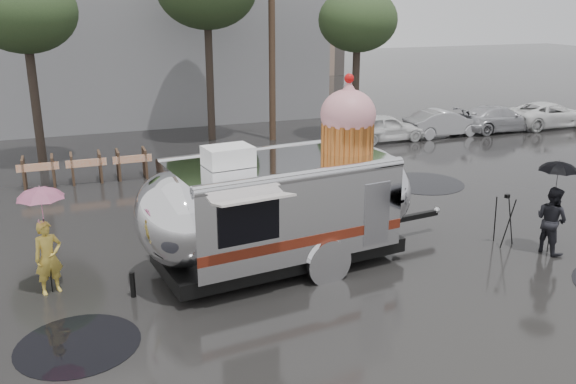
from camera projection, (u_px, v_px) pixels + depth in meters
name	position (u px, v px, depth m)	size (l,w,h in m)	color
ground	(371.00, 276.00, 13.64)	(120.00, 120.00, 0.00)	black
puddles	(488.00, 256.00, 14.70)	(14.41, 11.58, 0.01)	black
utility_pole	(272.00, 32.00, 25.60)	(1.60, 0.28, 9.00)	#473323
tree_left	(24.00, 13.00, 21.28)	(3.64, 3.64, 6.95)	#382D26
tree_right	(358.00, 21.00, 25.74)	(3.36, 3.36, 6.42)	#382D26
barricade_row	(86.00, 167.00, 20.54)	(4.30, 0.80, 1.00)	#473323
parked_cars	(477.00, 118.00, 28.07)	(13.20, 1.90, 1.50)	silver
airstream_trailer	(284.00, 202.00, 13.78)	(8.16, 3.73, 4.42)	silver
person_left	(48.00, 257.00, 12.66)	(0.57, 0.38, 1.59)	gold
umbrella_pink	(42.00, 205.00, 12.31)	(1.18, 1.18, 2.35)	pink
person_right	(551.00, 220.00, 14.71)	(0.80, 0.44, 1.66)	black
umbrella_black	(558.00, 176.00, 14.38)	(1.13, 1.13, 2.32)	black
tripod	(505.00, 216.00, 15.19)	(0.53, 0.54, 1.34)	black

